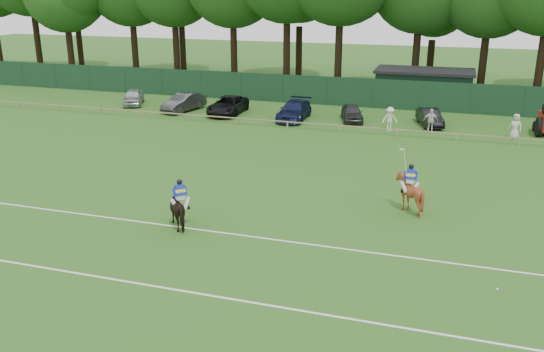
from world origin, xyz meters
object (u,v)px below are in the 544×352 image
at_px(sedan_silver, 134,97).
at_px(sedan_navy, 294,110).
at_px(horse_chestnut, 409,193).
at_px(polo_ball, 497,289).
at_px(spectator_mid, 431,121).
at_px(spectator_right, 515,126).
at_px(spectator_left, 390,119).
at_px(utility_shed, 424,87).
at_px(estate_black, 430,117).
at_px(sedan_grey, 184,102).
at_px(hatch_grey, 352,113).
at_px(horse_dark, 181,209).
at_px(suv_black, 228,105).

bearing_deg(sedan_silver, sedan_navy, -28.34).
distance_m(horse_chestnut, polo_ball, 7.58).
height_order(spectator_mid, spectator_right, spectator_right).
relative_size(spectator_left, spectator_right, 1.00).
bearing_deg(utility_shed, estate_black, -82.90).
relative_size(horse_chestnut, sedan_navy, 0.36).
bearing_deg(sedan_silver, spectator_mid, -28.75).
distance_m(sedan_grey, polo_ball, 33.35).
relative_size(sedan_grey, hatch_grey, 1.19).
relative_size(sedan_grey, spectator_right, 2.52).
distance_m(horse_chestnut, utility_shed, 26.07).
height_order(horse_dark, spectator_left, spectator_left).
distance_m(polo_ball, utility_shed, 32.99).
relative_size(sedan_navy, spectator_mid, 2.84).
height_order(horse_chestnut, spectator_right, horse_chestnut).
bearing_deg(spectator_left, polo_ball, -92.19).
xyz_separation_m(suv_black, spectator_left, (13.26, -1.71, 0.16)).
bearing_deg(polo_ball, utility_shed, 97.96).
bearing_deg(hatch_grey, horse_dark, -115.29).
distance_m(spectator_left, spectator_mid, 2.86).
bearing_deg(horse_chestnut, polo_ball, 117.96).
distance_m(sedan_navy, polo_ball, 27.21).
bearing_deg(utility_shed, suv_black, -149.19).
distance_m(horse_chestnut, sedan_grey, 26.18).
relative_size(sedan_grey, polo_ball, 48.82).
bearing_deg(suv_black, spectator_mid, -7.35).
relative_size(sedan_grey, utility_shed, 0.52).
height_order(estate_black, spectator_right, spectator_right).
xyz_separation_m(suv_black, hatch_grey, (10.11, 0.59, -0.08)).
relative_size(sedan_silver, hatch_grey, 1.07).
height_order(hatch_grey, spectator_mid, spectator_mid).
bearing_deg(suv_black, utility_shed, 28.44).
distance_m(horse_chestnut, hatch_grey, 18.64).
height_order(horse_chestnut, sedan_grey, horse_chestnut).
distance_m(sedan_navy, hatch_grey, 4.49).
xyz_separation_m(hatch_grey, spectator_left, (3.15, -2.30, 0.24)).
distance_m(sedan_silver, sedan_grey, 5.50).
relative_size(spectator_mid, polo_ball, 19.31).
height_order(sedan_grey, spectator_mid, spectator_mid).
relative_size(estate_black, spectator_right, 2.17).
xyz_separation_m(sedan_navy, estate_black, (10.26, 1.06, -0.09)).
xyz_separation_m(horse_dark, spectator_mid, (9.62, 20.57, 0.05)).
distance_m(sedan_navy, spectator_right, 16.08).
bearing_deg(polo_ball, sedan_silver, 139.32).
height_order(sedan_grey, sedan_navy, sedan_grey).
relative_size(horse_chestnut, spectator_mid, 1.03).
xyz_separation_m(horse_chestnut, spectator_left, (-2.62, 15.42, -0.03)).
bearing_deg(hatch_grey, spectator_mid, -34.53).
xyz_separation_m(horse_dark, horse_chestnut, (9.40, 4.84, 0.08)).
height_order(estate_black, spectator_left, spectator_left).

